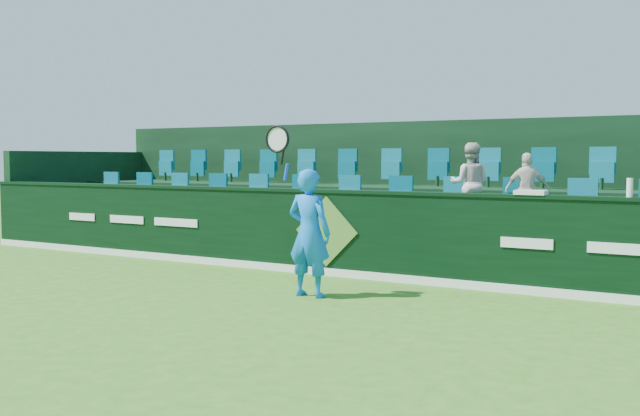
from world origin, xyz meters
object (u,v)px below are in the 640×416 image
Objects in this scene: tennis_player at (309,232)px; towel at (531,192)px; spectator_left at (470,184)px; spectator_middle at (527,190)px; drinks_bottle at (630,188)px.

tennis_player is 5.67× the size of towel.
spectator_middle is at bearing 165.58° from spectator_left.
tennis_player is 2.06× the size of spectator_middle.
towel is 1.23m from drinks_bottle.
tennis_player is 3.13m from spectator_left.
spectator_left reaches higher than drinks_bottle.
spectator_left reaches higher than towel.
tennis_player is at bearing 51.34° from spectator_left.
drinks_bottle is (1.23, 0.00, 0.09)m from towel.
tennis_player is 4.13m from drinks_bottle.
tennis_player is 9.58× the size of drinks_bottle.
towel is 1.69× the size of drinks_bottle.
drinks_bottle is (3.72, 1.69, 0.60)m from tennis_player.
tennis_player is at bearing -155.58° from drinks_bottle.
tennis_player is at bearing 30.08° from spectator_middle.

